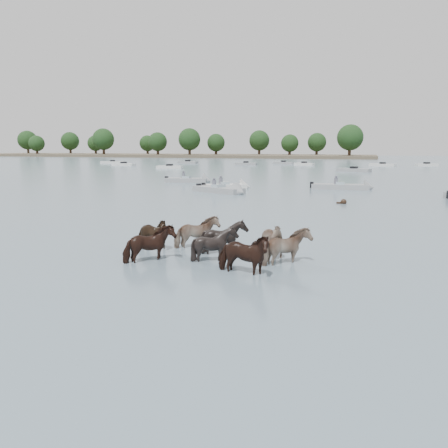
% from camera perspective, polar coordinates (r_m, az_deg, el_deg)
% --- Properties ---
extents(ground, '(400.00, 400.00, 0.00)m').
position_cam_1_polar(ground, '(15.36, -8.82, -5.56)').
color(ground, '#4E6270').
rests_on(ground, ground).
extents(shoreline, '(160.00, 30.00, 1.00)m').
position_cam_1_polar(shoreline, '(180.37, -7.60, 8.69)').
color(shoreline, '#4C4233').
rests_on(shoreline, ground).
extents(pony_herd, '(7.48, 4.68, 1.63)m').
position_cam_1_polar(pony_herd, '(16.38, -1.01, -2.57)').
color(pony_herd, black).
rests_on(pony_herd, ground).
extents(swimming_pony, '(0.72, 0.44, 0.44)m').
position_cam_1_polar(swimming_pony, '(33.16, 14.97, 2.71)').
color(swimming_pony, black).
rests_on(swimming_pony, ground).
extents(motorboat_a, '(4.77, 3.45, 1.92)m').
position_cam_1_polar(motorboat_a, '(43.05, 1.02, 4.80)').
color(motorboat_a, silver).
rests_on(motorboat_a, ground).
extents(motorboat_b, '(5.70, 3.87, 1.92)m').
position_cam_1_polar(motorboat_b, '(39.41, 0.08, 4.32)').
color(motorboat_b, gray).
rests_on(motorboat_b, ground).
extents(motorboat_c, '(6.02, 1.97, 1.92)m').
position_cam_1_polar(motorboat_c, '(44.51, 15.64, 4.59)').
color(motorboat_c, gray).
rests_on(motorboat_c, ground).
extents(motorboat_f, '(5.56, 2.21, 1.92)m').
position_cam_1_polar(motorboat_f, '(51.42, -3.96, 5.60)').
color(motorboat_f, gray).
rests_on(motorboat_f, ground).
extents(distant_flotilla, '(105.21, 29.92, 0.93)m').
position_cam_1_polar(distant_flotilla, '(92.43, 13.03, 7.30)').
color(distant_flotilla, silver).
rests_on(distant_flotilla, ground).
extents(treeline, '(148.69, 22.79, 11.30)m').
position_cam_1_polar(treeline, '(180.35, -7.60, 10.50)').
color(treeline, '#382619').
rests_on(treeline, ground).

